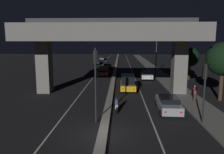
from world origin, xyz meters
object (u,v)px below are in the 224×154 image
Objects in this scene: pedestrian_on_sidewalk at (195,93)px; car_white_third at (146,75)px; street_lamp at (154,50)px; motorcycle_white_filtering_near at (117,105)px; car_dark_red_second_oncoming at (107,66)px; car_taxi_yellow_second at (128,82)px; traffic_light_left_of_median at (96,73)px; traffic_light_right_of_median at (204,83)px; car_silver_lead at (168,103)px; car_grey_fourth_oncoming at (102,57)px; car_dark_red_lead_oncoming at (104,71)px; car_dark_blue_third_oncoming at (97,61)px.

car_white_third is at bearing 102.91° from pedestrian_on_sidewalk.
motorcycle_white_filtering_near is (-6.63, -22.43, -4.07)m from street_lamp.
pedestrian_on_sidewalk is at bearing 19.37° from car_dark_red_second_oncoming.
traffic_light_left_of_median is at bearing 166.41° from car_taxi_yellow_second.
traffic_light_right_of_median is at bearing -155.05° from car_taxi_yellow_second.
traffic_light_right_of_median is at bearing -144.89° from car_silver_lead.
street_lamp is 6.48m from car_white_third.
traffic_light_left_of_median is at bearing 2.85° from car_grey_fourth_oncoming.
car_grey_fourth_oncoming is at bearing 102.19° from traffic_light_right_of_median.
car_dark_red_second_oncoming is 2.33× the size of pedestrian_on_sidewalk.
car_taxi_yellow_second is at bearing 140.49° from pedestrian_on_sidewalk.
car_white_third is (6.28, 20.38, -3.15)m from traffic_light_left_of_median.
car_dark_red_lead_oncoming is at bearing 68.30° from car_white_third.
car_silver_lead is 2.80× the size of pedestrian_on_sidewalk.
pedestrian_on_sidewalk is at bearing 32.03° from traffic_light_left_of_median.
car_dark_red_lead_oncoming reaches higher than car_white_third.
car_dark_red_second_oncoming is at bearing 10.37° from car_taxi_yellow_second.
car_grey_fourth_oncoming is 2.31× the size of motorcycle_white_filtering_near.
street_lamp is 10.22m from car_dark_red_lead_oncoming.
street_lamp reaches higher than pedestrian_on_sidewalk.
car_taxi_yellow_second reaches higher than car_dark_red_lead_oncoming.
car_dark_blue_third_oncoming is at bearing 109.88° from pedestrian_on_sidewalk.
car_dark_red_second_oncoming is 2.22× the size of motorcycle_white_filtering_near.
car_white_third is at bearing 95.24° from traffic_light_right_of_median.
car_grey_fourth_oncoming is at bearing 17.66° from car_white_third.
pedestrian_on_sidewalk is at bearing 18.92° from car_dark_blue_third_oncoming.
traffic_light_right_of_median is at bearing -114.06° from motorcycle_white_filtering_near.
pedestrian_on_sidewalk is at bearing -129.25° from car_taxi_yellow_second.
traffic_light_right_of_median reaches higher than motorcycle_white_filtering_near.
street_lamp reaches higher than car_dark_blue_third_oncoming.
traffic_light_right_of_median is at bearing -172.83° from car_white_third.
traffic_light_right_of_median is at bearing -103.45° from pedestrian_on_sidewalk.
traffic_light_left_of_median is at bearing 2.44° from car_dark_red_lead_oncoming.
car_dark_red_second_oncoming is at bearing 6.26° from car_grey_fourth_oncoming.
car_silver_lead is 44.01m from car_dark_blue_third_oncoming.
motorcycle_white_filtering_near is (-4.73, -17.61, -0.18)m from car_white_third.
car_grey_fourth_oncoming is (0.16, 13.38, 0.20)m from car_dark_blue_third_oncoming.
car_white_third is at bearing 65.90° from car_dark_red_lead_oncoming.
car_dark_red_second_oncoming is at bearing 179.00° from car_dark_red_lead_oncoming.
car_dark_red_second_oncoming is at bearing 3.55° from motorcycle_white_filtering_near.
street_lamp is 22.63m from car_silver_lead.
traffic_light_left_of_median is 1.21× the size of car_silver_lead.
car_silver_lead is at bearing 9.32° from car_grey_fourth_oncoming.
car_silver_lead is 9.18m from car_taxi_yellow_second.
car_grey_fourth_oncoming is at bearing -173.82° from car_dark_red_second_oncoming.
car_silver_lead is 4.50m from pedestrian_on_sidewalk.
traffic_light_left_of_median reaches higher than motorcycle_white_filtering_near.
car_taxi_yellow_second reaches higher than car_dark_red_second_oncoming.
car_dark_red_lead_oncoming is 2.80× the size of pedestrian_on_sidewalk.
traffic_light_left_of_median is 11.68m from pedestrian_on_sidewalk.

